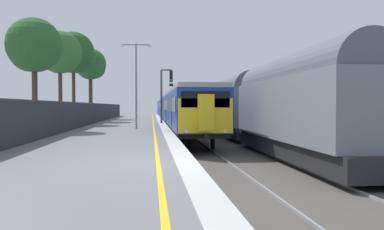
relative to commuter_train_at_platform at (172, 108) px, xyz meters
name	(u,v)px	position (x,y,z in m)	size (l,w,h in m)	color
ground	(267,182)	(0.54, -38.45, -1.88)	(17.40, 110.00, 1.21)	slate
commuter_train_at_platform	(172,108)	(0.00, 0.00, 0.00)	(2.83, 61.31, 3.81)	navy
freight_train_adjacent_track	(256,104)	(4.00, -25.10, 0.37)	(2.60, 26.75, 4.82)	#232326
signal_gantry	(165,89)	(-1.46, -15.62, 1.68)	(1.10, 0.24, 4.70)	#47474C
platform_lamp_mid	(136,78)	(-3.60, -23.54, 2.05)	(2.00, 0.20, 5.61)	#93999E
background_tree_left	(60,53)	(-10.08, -16.32, 4.59)	(3.54, 3.54, 7.73)	#473323
background_tree_centre	(72,54)	(-10.51, -9.87, 5.42)	(4.14, 4.14, 8.93)	#473323
background_tree_right	(33,47)	(-9.78, -24.59, 3.80)	(3.31, 3.31, 6.87)	#473323
background_tree_back	(91,65)	(-9.56, -3.56, 4.97)	(3.62, 3.62, 8.22)	#473323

